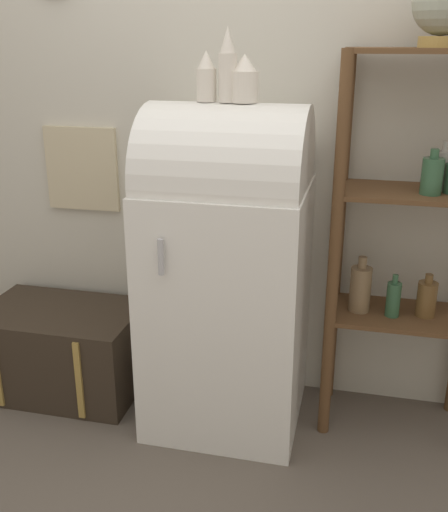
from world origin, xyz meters
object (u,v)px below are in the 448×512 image
(suitcase_trunk, at_px, (63,349))
(vase_left, at_px, (206,78))
(globe, at_px, (444,5))
(vase_center, at_px, (227,67))
(vase_right, at_px, (245,80))
(refrigerator, at_px, (228,265))

(suitcase_trunk, bearing_deg, vase_left, -1.85)
(globe, bearing_deg, vase_left, -173.80)
(vase_left, relative_size, vase_center, 0.69)
(vase_center, distance_m, vase_right, 0.08)
(vase_right, bearing_deg, globe, 7.54)
(globe, height_order, vase_center, globe)
(refrigerator, bearing_deg, vase_center, -116.19)
(suitcase_trunk, distance_m, vase_center, 1.60)
(globe, xyz_separation_m, vase_left, (-0.87, -0.09, -0.26))
(globe, height_order, vase_right, globe)
(vase_left, height_order, vase_right, vase_left)
(vase_left, bearing_deg, refrigerator, -2.88)
(suitcase_trunk, relative_size, globe, 2.84)
(suitcase_trunk, xyz_separation_m, globe, (1.63, 0.07, 1.58))
(suitcase_trunk, height_order, vase_right, vase_right)
(globe, xyz_separation_m, vase_center, (-0.78, -0.10, -0.22))
(vase_left, distance_m, vase_center, 0.10)
(suitcase_trunk, bearing_deg, globe, 2.45)
(refrigerator, height_order, suitcase_trunk, refrigerator)
(refrigerator, height_order, vase_left, vase_left)
(globe, distance_m, vase_center, 0.82)
(vase_left, distance_m, vase_right, 0.15)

